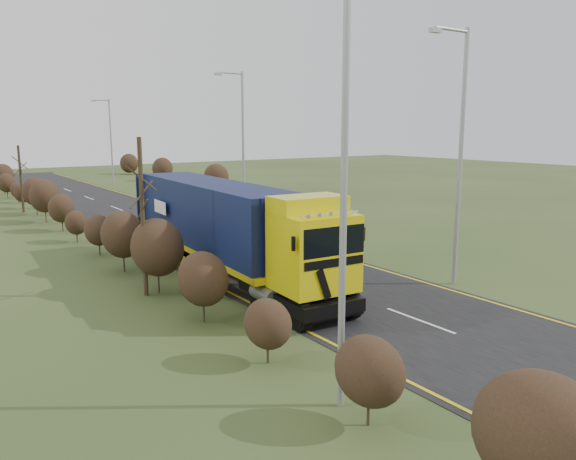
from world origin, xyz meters
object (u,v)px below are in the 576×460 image
(streetlight_near, at_px, (459,147))
(lorry, at_px, (226,225))
(car_red_hatchback, at_px, (241,210))
(speed_sign, at_px, (284,210))
(car_blue_sedan, at_px, (241,204))

(streetlight_near, bearing_deg, lorry, 140.71)
(lorry, xyz_separation_m, car_red_hatchback, (8.64, 13.96, -1.77))
(streetlight_near, distance_m, speed_sign, 14.24)
(car_blue_sedan, xyz_separation_m, speed_sign, (-1.94, -8.63, 0.75))
(car_red_hatchback, distance_m, streetlight_near, 20.57)
(lorry, relative_size, car_red_hatchback, 4.33)
(car_red_hatchback, xyz_separation_m, streetlight_near, (-1.38, -19.90, 5.04))
(car_blue_sedan, distance_m, speed_sign, 8.88)
(lorry, bearing_deg, speed_sign, 46.89)
(streetlight_near, bearing_deg, car_blue_sedan, 82.99)
(car_red_hatchback, xyz_separation_m, speed_sign, (-0.59, -6.33, 0.81))
(car_red_hatchback, height_order, speed_sign, speed_sign)
(lorry, distance_m, car_red_hatchback, 16.51)
(lorry, height_order, streetlight_near, streetlight_near)
(car_red_hatchback, relative_size, speed_sign, 1.70)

